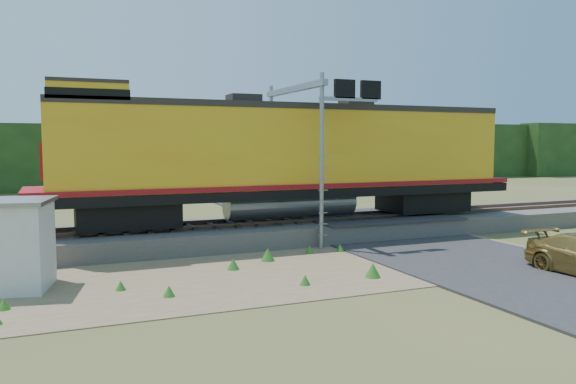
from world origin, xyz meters
name	(u,v)px	position (x,y,z in m)	size (l,w,h in m)	color
ground	(285,272)	(0.00, 0.00, 0.00)	(140.00, 140.00, 0.00)	#475123
ballast	(232,234)	(0.00, 6.00, 0.40)	(70.00, 5.00, 0.80)	slate
rails	(232,223)	(0.00, 6.00, 0.88)	(70.00, 1.54, 0.16)	brown
dirt_shoulder	(223,274)	(-2.00, 0.50, 0.01)	(26.00, 8.00, 0.03)	#8C7754
road	(442,250)	(7.00, 0.74, 0.09)	(7.00, 66.00, 0.86)	#38383A
tree_line_north	(133,156)	(0.00, 38.00, 3.07)	(130.00, 3.00, 6.50)	#183714
weed_clumps	(179,282)	(-3.50, 0.10, 0.00)	(15.00, 6.20, 0.56)	#2E6E1F
locomotive	(284,156)	(2.44, 6.00, 3.74)	(21.83, 3.33, 5.63)	black
shed	(11,245)	(-8.21, 0.99, 1.35)	(2.66, 2.66, 2.67)	silver
signal_gantry	(308,120)	(3.27, 5.33, 5.30)	(2.80, 6.20, 7.07)	gray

